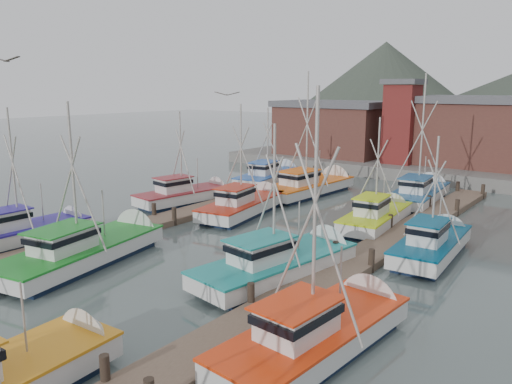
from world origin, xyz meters
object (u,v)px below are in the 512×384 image
Objects in this scene: boat_12 at (311,186)px; boat_8 at (246,204)px; boat_4 at (90,249)px; lookout_tower at (401,121)px.

boat_8 is at bearing -87.28° from boat_12.
boat_8 is 0.83× the size of boat_12.
boat_4 is 0.93× the size of boat_12.
lookout_tower is 0.76× the size of boat_12.
lookout_tower is 0.81× the size of boat_4.
lookout_tower is 35.92m from boat_4.
lookout_tower is at bearing 84.86° from boat_12.
boat_4 is 21.60m from boat_12.
boat_12 is (0.20, 21.60, 0.01)m from boat_4.
boat_12 is (0.11, 8.78, 0.01)m from boat_8.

